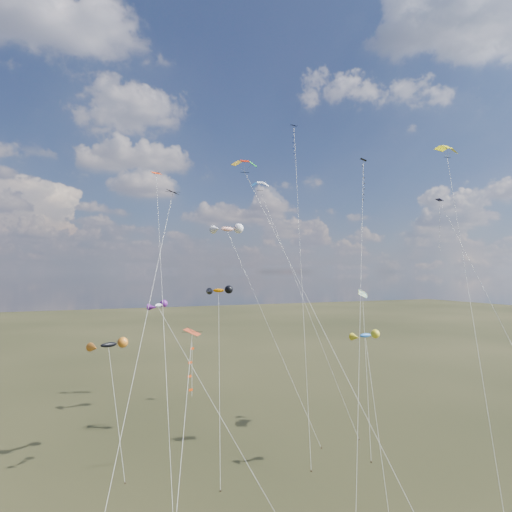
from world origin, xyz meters
name	(u,v)px	position (x,y,z in m)	size (l,w,h in m)	color
diamond_black_high	(363,193)	(15.91, 21.38, 27.08)	(17.22, 21.51, 31.88)	black
diamond_navy_tall	(295,160)	(9.42, 26.99, 31.90)	(8.73, 18.56, 37.02)	#091754
diamond_black_mid	(153,282)	(-12.69, 5.92, 16.69)	(7.52, 11.58, 23.54)	black
diamond_red_low	(191,371)	(-10.76, 3.50, 11.14)	(4.19, 8.72, 13.76)	#BF3D1A
diamond_navy_right	(445,235)	(20.45, 12.89, 21.46)	(4.98, 19.07, 25.60)	#111252
diamond_orange_center	(160,247)	(-10.13, 16.34, 19.62)	(3.41, 21.40, 27.77)	red
parafoil_yellow	(447,149)	(15.41, 7.65, 29.14)	(10.12, 13.62, 29.92)	#E0D505
parafoil_blue_white	(261,184)	(6.56, 31.50, 29.35)	(5.17, 17.62, 30.11)	#1D66B2
parafoil_striped	(363,292)	(12.47, 17.02, 15.18)	(5.89, 8.59, 15.88)	yellow
parafoil_tricolor	(246,163)	(-3.47, 12.33, 26.99)	(4.99, 21.03, 27.73)	gold
novelty_black_orange	(109,345)	(-13.96, 21.22, 10.41)	(3.52, 7.83, 10.96)	black
novelty_orange_black	(219,291)	(-2.67, 21.92, 15.32)	(5.20, 12.85, 15.91)	orange
novelty_white_purple	(159,307)	(-10.41, 15.20, 14.37)	(7.60, 11.04, 14.87)	silver
novelty_redwhite_stripe	(228,229)	(0.51, 27.89, 22.59)	(6.94, 14.37, 23.37)	#E54A24
novelty_blue_yellow	(365,336)	(6.56, 8.77, 11.71)	(4.34, 7.12, 12.20)	blue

